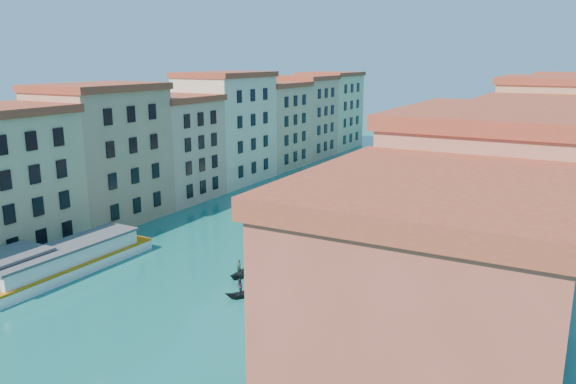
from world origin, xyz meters
name	(u,v)px	position (x,y,z in m)	size (l,w,h in m)	color
left_bank_palazzos	(207,135)	(-26.00, 64.68, 9.71)	(12.80, 128.40, 21.00)	beige
right_bank_palazzos	(539,161)	(30.00, 65.00, 9.75)	(12.80, 128.40, 21.00)	#A3432F
quay	(474,218)	(22.00, 65.00, 0.50)	(4.00, 140.00, 1.00)	gray
restaurant_awnings	(380,312)	(22.19, 23.00, 2.99)	(3.20, 44.55, 3.12)	maroon
mooring_poles_right	(369,298)	(19.10, 28.80, 1.30)	(1.44, 54.24, 3.20)	brown
vaporetto_near	(66,261)	(-14.00, 21.80, 1.47)	(5.39, 22.07, 3.27)	white
vaporetto_far	(352,178)	(-3.34, 79.68, 1.24)	(8.51, 18.96, 2.75)	silver
gondola_fore	(257,264)	(3.75, 33.66, 0.38)	(1.29, 11.34, 2.26)	black
gondola_right	(269,288)	(8.43, 28.29, 0.41)	(6.67, 9.39, 2.15)	black
gondola_far	(389,224)	(11.95, 56.37, 0.35)	(1.59, 12.14, 1.72)	black
motorboat_mid	(316,211)	(0.13, 56.81, 0.60)	(2.96, 7.65, 1.55)	white
motorboat_far	(401,169)	(1.08, 96.34, 0.59)	(3.23, 7.53, 1.51)	white
blue_dock	(299,373)	(18.50, 15.71, 0.25)	(5.95, 7.08, 0.50)	#1A339A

